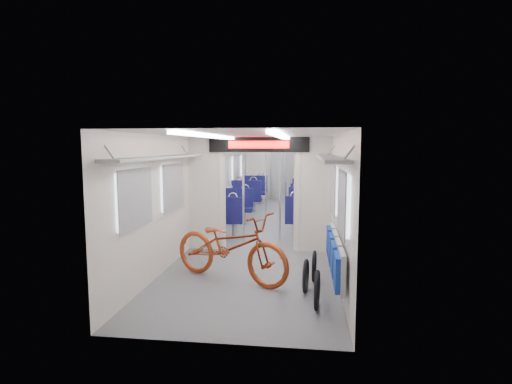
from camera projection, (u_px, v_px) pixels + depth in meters
carriage at (267, 172)px, 9.79m from camera, size 12.00×12.02×2.31m
bicycle at (230, 246)px, 6.28m from camera, size 2.22×1.55×1.11m
flip_bench at (335, 254)px, 5.71m from camera, size 0.12×2.10×0.51m
bike_hoop_a at (317, 292)px, 5.16m from camera, size 0.10×0.53×0.53m
bike_hoop_b at (306, 278)px, 5.77m from camera, size 0.11×0.50×0.50m
bike_hoop_c at (314, 268)px, 6.25m from camera, size 0.09×0.50×0.50m
seat_bay_near_left at (231, 209)px, 10.08m from camera, size 0.89×2.00×1.08m
seat_bay_near_right at (305, 209)px, 10.04m from camera, size 0.92×2.10×1.11m
seat_bay_far_left at (251, 191)px, 13.82m from camera, size 0.95×2.26×1.16m
seat_bay_far_right at (305, 194)px, 13.23m from camera, size 0.90×2.03×1.09m
stanchion_near_left at (243, 191)px, 8.66m from camera, size 0.05×0.05×2.30m
stanchion_near_right at (280, 190)px, 8.80m from camera, size 0.05×0.05×2.30m
stanchion_far_left at (266, 179)px, 11.73m from camera, size 0.04×0.04×2.30m
stanchion_far_right at (286, 180)px, 11.60m from camera, size 0.05×0.05×2.30m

